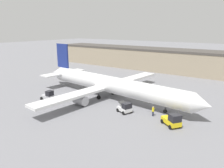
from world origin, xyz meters
The scene contains 7 objects.
ground_plane centered at (0.00, 0.00, 0.00)m, with size 400.00×400.00×0.00m, color slate.
terminal_building centered at (-9.10, 37.96, 3.98)m, with size 81.00×11.69×7.95m.
airplane centered at (-1.00, 0.11, 3.10)m, with size 43.46×37.08×11.25m.
ground_crew_worker centered at (11.77, -3.97, 0.98)m, with size 0.40×0.40×1.84m.
baggage_tug centered at (-10.51, -9.11, 1.03)m, with size 2.75×2.03×2.25m.
belt_loader_truck centered at (6.84, -5.44, 0.95)m, with size 3.04×2.82×2.00m.
pushback_tug centered at (16.06, -6.02, 1.03)m, with size 3.75×3.45×2.26m.
Camera 1 is at (26.80, -37.94, 15.37)m, focal length 35.00 mm.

